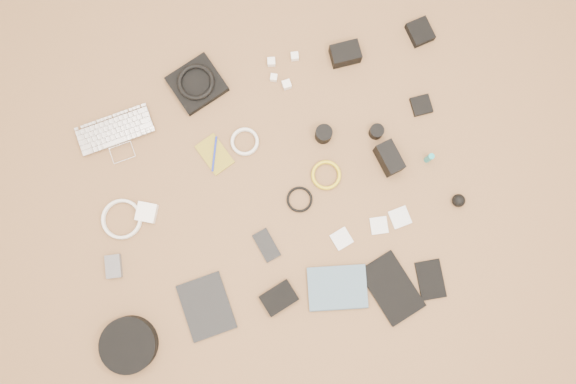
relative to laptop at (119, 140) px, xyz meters
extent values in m
cube|color=olive|center=(0.53, -0.34, -0.03)|extent=(4.00, 4.00, 0.04)
imported|color=silver|center=(0.00, 0.00, 0.00)|extent=(0.31, 0.24, 0.02)
cube|color=black|center=(0.34, 0.15, 0.00)|extent=(0.24, 0.23, 0.03)
torus|color=black|center=(0.34, 0.15, 0.03)|extent=(0.18, 0.18, 0.02)
cube|color=white|center=(0.64, 0.17, 0.00)|extent=(0.03, 0.03, 0.03)
cube|color=white|center=(0.63, 0.11, 0.00)|extent=(0.03, 0.03, 0.02)
cube|color=white|center=(0.73, 0.18, 0.00)|extent=(0.03, 0.03, 0.03)
cube|color=white|center=(0.67, 0.07, 0.00)|extent=(0.03, 0.03, 0.03)
cube|color=black|center=(0.92, 0.14, 0.02)|extent=(0.11, 0.08, 0.06)
cube|color=black|center=(1.23, 0.16, 0.01)|extent=(0.10, 0.11, 0.03)
cube|color=olive|center=(0.35, -0.13, -0.01)|extent=(0.14, 0.16, 0.01)
cylinder|color=#1525AD|center=(0.35, -0.13, 0.00)|extent=(0.05, 0.13, 0.01)
torus|color=white|center=(0.47, -0.11, -0.01)|extent=(0.14, 0.14, 0.01)
cylinder|color=black|center=(0.77, -0.15, 0.02)|extent=(0.08, 0.08, 0.07)
cylinder|color=black|center=(0.96, -0.19, 0.01)|extent=(0.07, 0.07, 0.05)
cube|color=black|center=(1.16, -0.12, 0.00)|extent=(0.08, 0.08, 0.02)
cube|color=white|center=(0.05, -0.30, 0.00)|extent=(0.09, 0.09, 0.03)
torus|color=white|center=(-0.04, -0.30, 0.00)|extent=(0.19, 0.19, 0.01)
torus|color=black|center=(0.62, -0.37, -0.01)|extent=(0.10, 0.10, 0.01)
torus|color=gold|center=(0.74, -0.30, 0.00)|extent=(0.13, 0.13, 0.01)
cube|color=black|center=(0.98, -0.30, 0.03)|extent=(0.09, 0.13, 0.09)
cylinder|color=teal|center=(1.13, -0.33, 0.03)|extent=(0.03, 0.03, 0.08)
cube|color=#57585C|center=(-0.11, -0.47, 0.00)|extent=(0.06, 0.09, 0.02)
cube|color=black|center=(0.20, -0.69, -0.01)|extent=(0.19, 0.24, 0.01)
cube|color=black|center=(0.46, -0.51, -0.01)|extent=(0.09, 0.13, 0.01)
cube|color=silver|center=(0.74, -0.55, -0.01)|extent=(0.08, 0.08, 0.01)
cube|color=silver|center=(0.89, -0.53, -0.01)|extent=(0.07, 0.07, 0.01)
cube|color=silver|center=(0.98, -0.52, -0.01)|extent=(0.08, 0.08, 0.01)
sphere|color=black|center=(1.20, -0.51, 0.01)|extent=(0.05, 0.05, 0.05)
cylinder|color=black|center=(-0.10, -0.75, 0.02)|extent=(0.23, 0.23, 0.06)
cube|color=black|center=(0.47, -0.71, 0.00)|extent=(0.14, 0.12, 0.03)
imported|color=#456075|center=(0.67, -0.80, 0.00)|extent=(0.24, 0.19, 0.02)
cube|color=black|center=(0.88, -0.77, 0.00)|extent=(0.22, 0.27, 0.02)
cube|color=black|center=(1.03, -0.77, -0.01)|extent=(0.10, 0.15, 0.01)
camera|label=1|loc=(0.53, -0.59, 2.10)|focal=35.00mm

